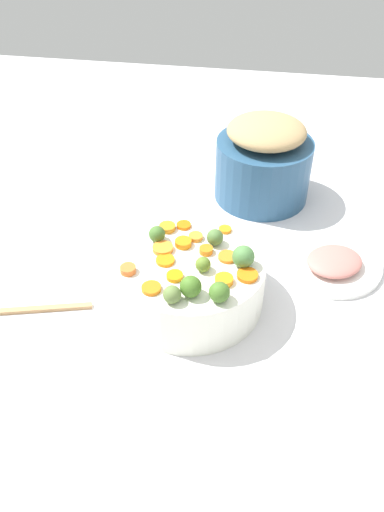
% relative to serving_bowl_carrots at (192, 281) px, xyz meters
% --- Properties ---
extents(tabletop, '(2.40, 2.40, 0.02)m').
position_rel_serving_bowl_carrots_xyz_m(tabletop, '(-0.00, 0.04, -0.06)').
color(tabletop, silver).
rests_on(tabletop, ground).
extents(serving_bowl_carrots, '(0.28, 0.28, 0.11)m').
position_rel_serving_bowl_carrots_xyz_m(serving_bowl_carrots, '(0.00, 0.00, 0.00)').
color(serving_bowl_carrots, white).
rests_on(serving_bowl_carrots, tabletop).
extents(metal_pot, '(0.23, 0.23, 0.15)m').
position_rel_serving_bowl_carrots_xyz_m(metal_pot, '(0.11, 0.40, 0.02)').
color(metal_pot, '#295074').
rests_on(metal_pot, tabletop).
extents(stuffing_mound, '(0.19, 0.19, 0.06)m').
position_rel_serving_bowl_carrots_xyz_m(stuffing_mound, '(0.11, 0.40, 0.13)').
color(stuffing_mound, tan).
rests_on(stuffing_mound, metal_pot).
extents(carrot_slice_0, '(0.04, 0.04, 0.01)m').
position_rel_serving_bowl_carrots_xyz_m(carrot_slice_0, '(-0.03, 0.10, 0.06)').
color(carrot_slice_0, orange).
rests_on(carrot_slice_0, serving_bowl_carrots).
extents(carrot_slice_1, '(0.04, 0.04, 0.01)m').
position_rel_serving_bowl_carrots_xyz_m(carrot_slice_1, '(0.07, -0.05, 0.06)').
color(carrot_slice_1, orange).
rests_on(carrot_slice_1, serving_bowl_carrots).
extents(carrot_slice_2, '(0.05, 0.05, 0.01)m').
position_rel_serving_bowl_carrots_xyz_m(carrot_slice_2, '(0.06, 0.02, 0.06)').
color(carrot_slice_2, orange).
rests_on(carrot_slice_2, serving_bowl_carrots).
extents(carrot_slice_3, '(0.04, 0.04, 0.01)m').
position_rel_serving_bowl_carrots_xyz_m(carrot_slice_3, '(-0.02, -0.05, 0.06)').
color(carrot_slice_3, orange).
rests_on(carrot_slice_3, serving_bowl_carrots).
extents(carrot_slice_4, '(0.05, 0.05, 0.01)m').
position_rel_serving_bowl_carrots_xyz_m(carrot_slice_4, '(-0.06, 0.08, 0.06)').
color(carrot_slice_4, orange).
rests_on(carrot_slice_4, serving_bowl_carrots).
extents(carrot_slice_5, '(0.04, 0.04, 0.01)m').
position_rel_serving_bowl_carrots_xyz_m(carrot_slice_5, '(-0.02, 0.04, 0.06)').
color(carrot_slice_5, orange).
rests_on(carrot_slice_5, serving_bowl_carrots).
extents(carrot_slice_6, '(0.04, 0.04, 0.01)m').
position_rel_serving_bowl_carrots_xyz_m(carrot_slice_6, '(-0.11, -0.05, 0.06)').
color(carrot_slice_6, orange).
rests_on(carrot_slice_6, serving_bowl_carrots).
extents(carrot_slice_7, '(0.03, 0.03, 0.01)m').
position_rel_serving_bowl_carrots_xyz_m(carrot_slice_7, '(0.05, 0.10, 0.06)').
color(carrot_slice_7, orange).
rests_on(carrot_slice_7, serving_bowl_carrots).
extents(carrot_slice_8, '(0.05, 0.05, 0.01)m').
position_rel_serving_bowl_carrots_xyz_m(carrot_slice_8, '(0.10, -0.03, 0.06)').
color(carrot_slice_8, orange).
rests_on(carrot_slice_8, serving_bowl_carrots).
extents(carrot_slice_9, '(0.04, 0.04, 0.01)m').
position_rel_serving_bowl_carrots_xyz_m(carrot_slice_9, '(-0.05, -0.01, 0.06)').
color(carrot_slice_9, orange).
rests_on(carrot_slice_9, serving_bowl_carrots).
extents(carrot_slice_10, '(0.04, 0.04, 0.01)m').
position_rel_serving_bowl_carrots_xyz_m(carrot_slice_10, '(0.00, 0.06, 0.06)').
color(carrot_slice_10, orange).
rests_on(carrot_slice_10, serving_bowl_carrots).
extents(carrot_slice_11, '(0.03, 0.03, 0.01)m').
position_rel_serving_bowl_carrots_xyz_m(carrot_slice_11, '(0.02, 0.03, 0.06)').
color(carrot_slice_11, orange).
rests_on(carrot_slice_11, serving_bowl_carrots).
extents(carrot_slice_12, '(0.05, 0.05, 0.01)m').
position_rel_serving_bowl_carrots_xyz_m(carrot_slice_12, '(-0.06, -0.09, 0.06)').
color(carrot_slice_12, orange).
rests_on(carrot_slice_12, serving_bowl_carrots).
extents(carrot_slice_13, '(0.05, 0.05, 0.01)m').
position_rel_serving_bowl_carrots_xyz_m(carrot_slice_13, '(-0.06, 0.02, 0.06)').
color(carrot_slice_13, orange).
rests_on(carrot_slice_13, serving_bowl_carrots).
extents(brussels_sprout_0, '(0.03, 0.03, 0.03)m').
position_rel_serving_bowl_carrots_xyz_m(brussels_sprout_0, '(0.04, 0.05, 0.07)').
color(brussels_sprout_0, '#4C7137').
rests_on(brussels_sprout_0, serving_bowl_carrots).
extents(brussels_sprout_1, '(0.03, 0.03, 0.03)m').
position_rel_serving_bowl_carrots_xyz_m(brussels_sprout_1, '(-0.02, -0.11, 0.07)').
color(brussels_sprout_1, '#5E783B').
rests_on(brussels_sprout_1, serving_bowl_carrots).
extents(brussels_sprout_2, '(0.04, 0.04, 0.04)m').
position_rel_serving_bowl_carrots_xyz_m(brussels_sprout_2, '(0.01, -0.09, 0.07)').
color(brussels_sprout_2, '#436F24').
rests_on(brussels_sprout_2, serving_bowl_carrots).
extents(brussels_sprout_3, '(0.04, 0.04, 0.04)m').
position_rel_serving_bowl_carrots_xyz_m(brussels_sprout_3, '(0.09, 0.00, 0.07)').
color(brussels_sprout_3, '#4B7E40').
rests_on(brussels_sprout_3, serving_bowl_carrots).
extents(brussels_sprout_4, '(0.04, 0.04, 0.04)m').
position_rel_serving_bowl_carrots_xyz_m(brussels_sprout_4, '(0.06, -0.09, 0.07)').
color(brussels_sprout_4, '#447028').
rests_on(brussels_sprout_4, serving_bowl_carrots).
extents(brussels_sprout_5, '(0.03, 0.03, 0.03)m').
position_rel_serving_bowl_carrots_xyz_m(brussels_sprout_5, '(-0.08, 0.05, 0.07)').
color(brussels_sprout_5, '#436D2C').
rests_on(brussels_sprout_5, serving_bowl_carrots).
extents(brussels_sprout_6, '(0.03, 0.03, 0.03)m').
position_rel_serving_bowl_carrots_xyz_m(brussels_sprout_6, '(0.02, -0.02, 0.07)').
color(brussels_sprout_6, olive).
rests_on(brussels_sprout_6, serving_bowl_carrots).
extents(ham_plate, '(0.21, 0.21, 0.01)m').
position_rel_serving_bowl_carrots_xyz_m(ham_plate, '(0.27, 0.15, -0.05)').
color(ham_plate, white).
rests_on(ham_plate, tabletop).
extents(ham_slice_main, '(0.16, 0.15, 0.03)m').
position_rel_serving_bowl_carrots_xyz_m(ham_slice_main, '(0.28, 0.14, -0.03)').
color(ham_slice_main, '#C2746A').
rests_on(ham_slice_main, ham_plate).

